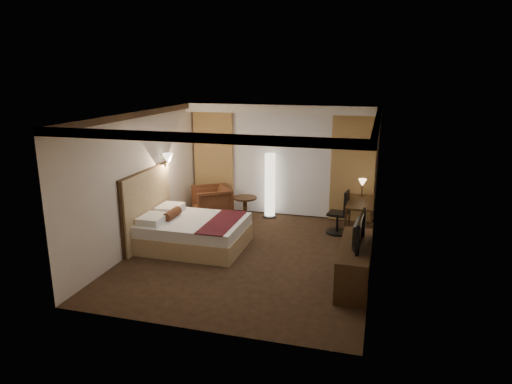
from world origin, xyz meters
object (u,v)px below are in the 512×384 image
(floor_lamp, at_px, (270,185))
(office_chair, at_px, (338,212))
(bed, at_px, (195,233))
(television, at_px, (355,228))
(side_table, at_px, (245,210))
(desk, at_px, (359,218))
(armchair, at_px, (212,201))
(dresser, at_px, (354,264))

(floor_lamp, xyz_separation_m, office_chair, (1.70, -0.75, -0.30))
(floor_lamp, distance_m, office_chair, 1.88)
(bed, bearing_deg, television, -13.97)
(floor_lamp, height_order, office_chair, floor_lamp)
(side_table, relative_size, desk, 0.50)
(bed, distance_m, armchair, 1.82)
(armchair, bearing_deg, side_table, 55.69)
(bed, xyz_separation_m, armchair, (-0.31, 1.79, 0.14))
(television, bearing_deg, dresser, -86.93)
(armchair, relative_size, side_table, 1.43)
(armchair, bearing_deg, television, 20.60)
(armchair, xyz_separation_m, television, (3.48, -2.58, 0.53))
(bed, bearing_deg, side_table, 73.47)
(dresser, relative_size, television, 1.75)
(office_chair, bearing_deg, dresser, -69.25)
(floor_lamp, bearing_deg, office_chair, -23.76)
(office_chair, bearing_deg, floor_lamp, 164.66)
(office_chair, relative_size, television, 0.97)
(armchair, xyz_separation_m, dresser, (3.51, -2.58, -0.09))
(television, bearing_deg, side_table, 49.00)
(desk, bearing_deg, floor_lamp, 162.13)
(bed, height_order, dresser, dresser)
(floor_lamp, relative_size, dresser, 0.90)
(side_table, height_order, television, television)
(bed, distance_m, floor_lamp, 2.56)
(armchair, bearing_deg, floor_lamp, 79.04)
(desk, xyz_separation_m, television, (0.02, -2.40, 0.59))
(office_chair, height_order, dresser, office_chair)
(floor_lamp, relative_size, desk, 1.29)
(side_table, bearing_deg, bed, -106.53)
(bed, relative_size, television, 1.99)
(bed, distance_m, desk, 3.54)
(desk, bearing_deg, television, -89.52)
(dresser, bearing_deg, bed, 166.16)
(desk, bearing_deg, armchair, 177.10)
(office_chair, xyz_separation_m, television, (0.48, -2.35, 0.48))
(dresser, bearing_deg, armchair, 143.69)
(bed, bearing_deg, floor_lamp, 66.92)
(side_table, bearing_deg, television, -44.07)
(floor_lamp, distance_m, dresser, 3.83)
(bed, relative_size, side_table, 3.27)
(armchair, relative_size, office_chair, 0.89)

